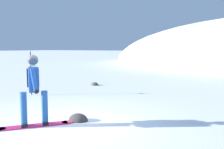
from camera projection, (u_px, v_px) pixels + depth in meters
name	position (u px, v px, depth m)	size (l,w,h in m)	color
ground_plane	(62.00, 126.00, 6.15)	(300.00, 300.00, 0.00)	white
snowboarder_main	(34.00, 88.00, 6.05)	(1.23, 1.52, 1.71)	#D11E5B
piste_marker_near	(31.00, 70.00, 10.09)	(0.20, 0.20, 1.77)	black
rock_dark	(78.00, 121.00, 6.58)	(0.53, 0.45, 0.37)	#383333
rock_mid	(95.00, 85.00, 12.82)	(0.43, 0.36, 0.30)	#4C4742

